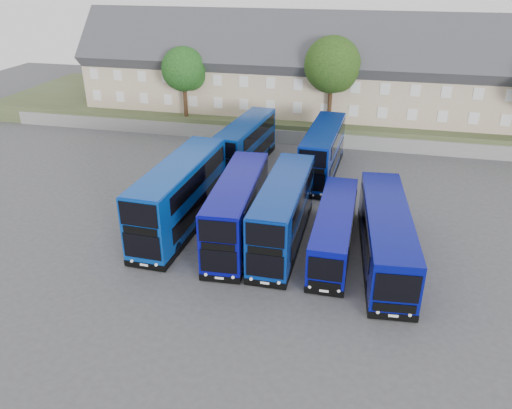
% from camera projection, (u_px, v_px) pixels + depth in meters
% --- Properties ---
extents(ground, '(120.00, 120.00, 0.00)m').
position_uv_depth(ground, '(255.00, 263.00, 32.57)').
color(ground, '#47474C').
rests_on(ground, ground).
extents(retaining_wall, '(70.00, 0.40, 1.50)m').
position_uv_depth(retaining_wall, '(307.00, 138.00, 53.23)').
color(retaining_wall, slate).
rests_on(retaining_wall, ground).
extents(earth_bank, '(80.00, 20.00, 2.00)m').
position_uv_depth(earth_bank, '(319.00, 112.00, 61.87)').
color(earth_bank, '#44502D').
rests_on(earth_bank, ground).
extents(terrace_row, '(60.00, 10.40, 11.20)m').
position_uv_depth(terrace_row, '(344.00, 73.00, 55.30)').
color(terrace_row, tan).
rests_on(terrace_row, earth_bank).
extents(dd_front_left, '(3.26, 12.47, 4.92)m').
position_uv_depth(dd_front_left, '(180.00, 197.00, 36.10)').
color(dd_front_left, '#083695').
rests_on(dd_front_left, ground).
extents(dd_front_mid, '(3.28, 11.41, 4.48)m').
position_uv_depth(dd_front_mid, '(237.00, 211.00, 34.51)').
color(dd_front_mid, '#070882').
rests_on(dd_front_mid, ground).
extents(dd_front_right, '(2.66, 11.43, 4.53)m').
position_uv_depth(dd_front_right, '(283.00, 214.00, 34.02)').
color(dd_front_right, navy).
rests_on(dd_front_right, ground).
extents(dd_rear_left, '(3.55, 11.17, 4.37)m').
position_uv_depth(dd_rear_left, '(246.00, 145.00, 47.05)').
color(dd_rear_left, navy).
rests_on(dd_rear_left, ground).
extents(dd_rear_right, '(3.08, 11.29, 4.44)m').
position_uv_depth(dd_rear_right, '(323.00, 152.00, 45.15)').
color(dd_rear_right, '#072390').
rests_on(dd_rear_right, ground).
extents(coach_east_a, '(2.37, 11.13, 3.04)m').
position_uv_depth(coach_east_a, '(334.00, 230.00, 33.50)').
color(coach_east_a, '#070A88').
rests_on(coach_east_a, ground).
extents(coach_east_b, '(3.88, 13.17, 3.55)m').
position_uv_depth(coach_east_b, '(385.00, 236.00, 32.26)').
color(coach_east_b, '#060C79').
rests_on(coach_east_b, ground).
extents(tree_west, '(4.80, 4.80, 7.65)m').
position_uv_depth(tree_west, '(185.00, 71.00, 54.31)').
color(tree_west, '#382314').
rests_on(tree_west, earth_bank).
extents(tree_mid, '(5.76, 5.76, 9.18)m').
position_uv_depth(tree_mid, '(334.00, 67.00, 50.98)').
color(tree_mid, '#382314').
rests_on(tree_mid, earth_bank).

